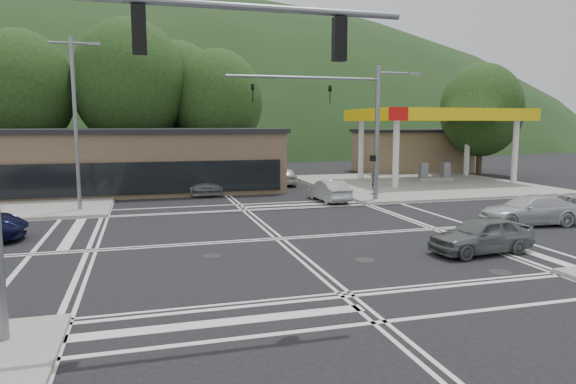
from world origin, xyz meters
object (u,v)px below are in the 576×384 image
object	(u,v)px
pedestrian	(375,180)
car_northbound	(202,182)
car_queue_a	(329,191)
car_queue_b	(283,176)
car_silver_east	(529,210)
car_grey_center	(481,235)

from	to	relation	value
pedestrian	car_northbound	bearing A→B (deg)	-53.55
car_queue_a	car_queue_b	world-z (taller)	car_queue_b
car_silver_east	car_northbound	xyz separation A→B (m)	(-13.31, 15.16, 0.06)
car_silver_east	car_queue_a	bearing A→B (deg)	-138.52
car_queue_a	car_grey_center	bearing A→B (deg)	91.30
car_queue_a	pedestrian	world-z (taller)	pedestrian
car_northbound	car_grey_center	bearing A→B (deg)	-68.72
car_grey_center	car_queue_a	size ratio (longest dim) A/B	1.00
car_queue_a	car_northbound	distance (m)	9.06
car_northbound	car_silver_east	bearing A→B (deg)	-49.83
car_queue_b	car_grey_center	bearing A→B (deg)	96.03
car_grey_center	car_northbound	size ratio (longest dim) A/B	0.77
car_silver_east	car_northbound	world-z (taller)	car_northbound
car_northbound	pedestrian	distance (m)	11.49
car_queue_b	pedestrian	size ratio (longest dim) A/B	2.19
car_silver_east	car_queue_a	xyz separation A→B (m)	(-6.40, 9.30, -0.03)
car_queue_b	car_northbound	bearing A→B (deg)	26.54
car_silver_east	car_queue_a	distance (m)	11.29
car_queue_a	car_silver_east	bearing A→B (deg)	121.73
car_grey_center	car_queue_b	world-z (taller)	car_queue_b
car_grey_center	pedestrian	size ratio (longest dim) A/B	2.17
car_silver_east	car_northbound	size ratio (longest dim) A/B	0.91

